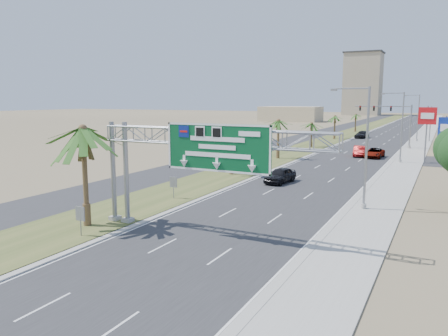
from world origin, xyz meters
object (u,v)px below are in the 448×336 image
pole_sign_red_far (431,114)px  car_far (362,135)px  car_right_lane (374,153)px  pole_sign_red_near (427,119)px  palm_near (83,129)px  car_left_lane (280,175)px  pole_sign_blue (446,129)px  sign_gantry (199,145)px  signal_mast (399,122)px  car_mid_lane (359,151)px

pole_sign_red_far → car_far: bearing=172.5°
car_right_lane → pole_sign_red_far: bearing=81.1°
pole_sign_red_near → palm_near: bearing=-113.5°
car_left_lane → pole_sign_red_far: size_ratio=0.64×
car_far → pole_sign_blue: bearing=-57.3°
sign_gantry → pole_sign_red_far: bearing=82.1°
pole_sign_red_far → car_left_lane: bearing=-101.9°
signal_mast → car_left_lane: 42.99m
palm_near → car_far: 83.24m
sign_gantry → pole_sign_blue: bearing=72.8°
palm_near → signal_mast: 65.60m
sign_gantry → pole_sign_red_near: size_ratio=2.07×
signal_mast → car_right_lane: (-1.79, -15.91, -4.11)m
palm_near → pole_sign_blue: bearing=64.9°
pole_sign_red_near → sign_gantry: bearing=-105.0°
car_far → pole_sign_red_far: (14.37, -1.90, 5.08)m
car_right_lane → signal_mast: bearing=85.9°
car_left_lane → palm_near: bearing=-99.6°
pole_sign_blue → palm_near: bearing=-115.1°
car_left_lane → pole_sign_red_near: size_ratio=0.60×
sign_gantry → signal_mast: signal_mast is taller
palm_near → pole_sign_blue: palm_near is taller
car_mid_lane → car_right_lane: (2.38, -0.70, -0.08)m
car_far → pole_sign_blue: (17.45, -35.44, 3.97)m
car_far → pole_sign_red_far: pole_sign_red_far is taller
pole_sign_red_near → pole_sign_red_far: 35.47m
palm_near → pole_sign_blue: size_ratio=1.25×
signal_mast → pole_sign_blue: bearing=-64.7°
car_right_lane → pole_sign_blue: bearing=-1.4°
palm_near → car_left_lane: palm_near is taller
sign_gantry → car_right_lane: sign_gantry is taller
sign_gantry → car_right_lane: 46.65m
car_far → pole_sign_blue: 39.71m
car_mid_lane → pole_sign_blue: (12.00, -1.33, 3.95)m
palm_near → pole_sign_red_far: bearing=76.7°
car_left_lane → pole_sign_red_near: (13.18, 23.64, 5.46)m
palm_near → car_far: size_ratio=1.51×
car_left_lane → sign_gantry: bearing=-78.4°
signal_mast → car_left_lane: bearing=-100.4°
car_left_lane → car_far: size_ratio=0.87×
car_right_lane → pole_sign_blue: pole_sign_blue is taller
car_right_lane → pole_sign_red_far: pole_sign_red_far is taller
car_right_lane → pole_sign_red_near: bearing=-17.1°
palm_near → car_left_lane: 23.66m
sign_gantry → car_left_lane: size_ratio=3.47×
car_far → pole_sign_blue: size_ratio=0.83×
sign_gantry → car_left_lane: sign_gantry is taller
signal_mast → pole_sign_blue: signal_mast is taller
palm_near → signal_mast: (14.37, 63.97, -2.08)m
pole_sign_red_near → car_right_lane: bearing=160.6°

